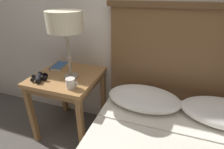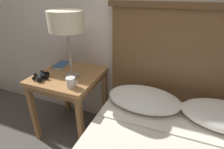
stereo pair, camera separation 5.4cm
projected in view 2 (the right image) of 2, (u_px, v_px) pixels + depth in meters
The scene contains 5 objects.
nightstand at pixel (69, 82), 1.66m from camera, with size 0.58×0.58×0.64m.
table_lamp at pixel (66, 23), 1.38m from camera, with size 0.29×0.29×0.56m.
book_on_nightstand at pixel (61, 65), 1.78m from camera, with size 0.14×0.20×0.03m.
binoculars_pair at pixel (41, 76), 1.54m from camera, with size 0.16×0.16×0.05m.
coffee_mug at pixel (71, 83), 1.39m from camera, with size 0.10×0.08×0.08m.
Camera 2 is at (0.43, -0.42, 1.36)m, focal length 28.00 mm.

